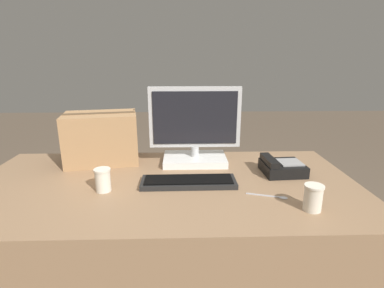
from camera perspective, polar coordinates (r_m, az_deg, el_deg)
The scene contains 8 objects.
office_desk at distance 1.61m, azimuth -4.87°, elevation -19.76°, with size 1.80×0.90×0.76m.
monitor at distance 1.61m, azimuth 0.55°, elevation 2.16°, with size 0.49×0.22×0.42m.
keyboard at distance 1.38m, azimuth -0.65°, elevation -7.18°, with size 0.44×0.14×0.03m.
desk_phone at distance 1.57m, azimuth 16.68°, elevation -4.23°, with size 0.21×0.19×0.08m.
paper_cup_left at distance 1.36m, azimuth -16.62°, elevation -6.56°, with size 0.07×0.07×0.10m.
paper_cup_right at distance 1.24m, azimuth 22.07°, elevation -9.44°, with size 0.07×0.07×0.10m.
spoon at distance 1.32m, azimuth 15.28°, elevation -9.63°, with size 0.17×0.07×0.00m.
cardboard_box at distance 1.71m, azimuth -16.85°, elevation 1.12°, with size 0.42×0.31×0.27m.
Camera 1 is at (0.09, -1.29, 1.33)m, focal length 28.00 mm.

